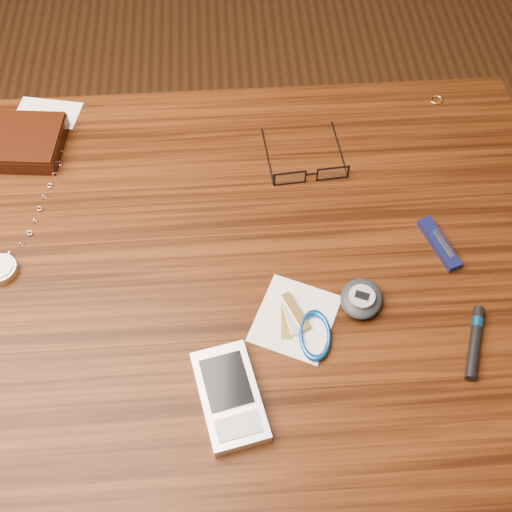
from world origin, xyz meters
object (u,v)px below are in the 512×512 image
Objects in this scene: pda_phone at (230,396)px; notepad_keys at (305,327)px; desk at (195,320)px; pocket_knife at (439,244)px; pocket_watch at (3,264)px; pedometer at (361,298)px; wallet_and_card at (19,141)px; eyeglasses at (310,173)px.

pda_phone reaches higher than notepad_keys.
desk is 11.82× the size of pocket_knife.
pda_phone is at bearing -34.96° from pocket_watch.
pocket_watch is 0.34m from pda_phone.
pedometer is (0.45, -0.08, 0.00)m from pocket_watch.
desk is 0.35m from pocket_knife.
wallet_and_card is at bearing 147.28° from pedometer.
eyeglasses is at bearing 68.33° from pda_phone.
pocket_knife is (0.56, -0.00, -0.00)m from pocket_watch.
eyeglasses is at bearing 43.05° from desk.
pocket_watch is 2.14× the size of notepad_keys.
pedometer is at bearing -146.02° from pocket_knife.
pedometer is (0.21, -0.04, 0.11)m from desk.
wallet_and_card is 0.61m from pocket_knife.
pocket_knife is (0.57, -0.21, -0.01)m from wallet_and_card.
pda_phone reaches higher than pocket_knife.
desk is 3.64× the size of pocket_watch.
pocket_watch is (-0.41, -0.12, -0.00)m from eyeglasses.
wallet_and_card is at bearing 91.59° from pocket_watch.
pocket_watch reaches higher than desk.
notepad_keys is (0.09, 0.08, -0.01)m from pda_phone.
desk is 0.20m from pda_phone.
eyeglasses is at bearing 82.13° from notepad_keys.
wallet_and_card reaches higher than notepad_keys.
pocket_knife is (0.12, 0.08, -0.01)m from pedometer.
wallet_and_card is 0.49m from pda_phone.
wallet_and_card is at bearing 125.35° from pda_phone.
pocket_watch is 3.25× the size of pocket_knife.
desk is at bearing 168.19° from pedometer.
pocket_watch is at bearing 163.15° from notepad_keys.
notepad_keys is (-0.07, -0.03, -0.01)m from pedometer.
desk is at bearing 151.83° from notepad_keys.
pedometer is at bearing -11.81° from desk.
eyeglasses is 1.62× the size of pedometer.
desk is 6.04× the size of wallet_and_card.
desk is at bearing -174.12° from pocket_knife.
wallet_and_card reaches higher than desk.
pedometer reaches higher than pocket_watch.
pocket_watch is 2.12× the size of pda_phone.
pda_phone is at bearing -138.65° from notepad_keys.
pda_phone reaches higher than desk.
pocket_watch reaches higher than notepad_keys.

